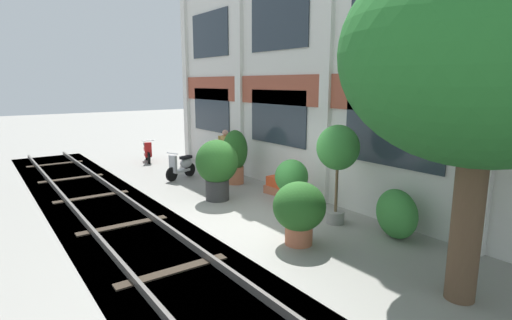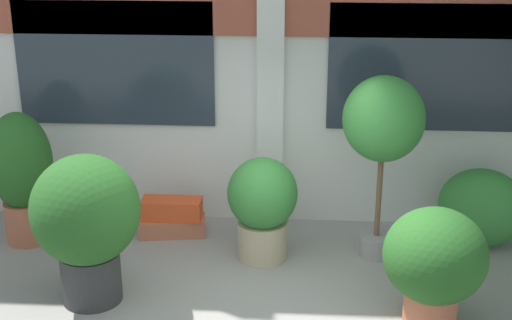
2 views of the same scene
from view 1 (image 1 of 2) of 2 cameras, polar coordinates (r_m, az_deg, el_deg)
ground_plane at (r=10.06m, az=-0.27°, el=-8.29°), size 80.00×80.00×0.00m
apartment_facade at (r=11.29m, az=11.22°, el=15.90°), size 17.31×0.64×8.71m
rail_tracks at (r=8.89m, az=-15.71°, el=-12.31°), size 24.95×2.80×0.43m
broadleaf_tree at (r=6.55m, az=29.78°, el=12.13°), size 4.24×4.04×5.33m
potted_plant_stone_basin at (r=11.40m, az=-5.60°, el=-0.75°), size 1.21×1.21×1.75m
potted_plant_fluted_column at (r=8.34m, az=6.20°, el=-6.98°), size 1.10×1.10×1.33m
potted_plant_square_trough at (r=12.04m, az=3.21°, el=-3.82°), size 0.94×0.50×0.52m
potted_plant_terracotta_small at (r=9.48m, az=11.62°, el=1.25°), size 1.00×1.00×2.37m
potted_plant_ribbed_drum at (r=10.61m, az=5.08°, el=-3.11°), size 0.88×0.88×1.34m
potted_plant_glazed_jar at (r=13.21m, az=-3.01°, el=1.03°), size 0.83×0.83×1.80m
scooter_near_curb at (r=14.27m, az=-10.50°, el=-0.86°), size 0.70×1.32×0.98m
scooter_second_parked at (r=17.67m, az=-15.27°, el=1.20°), size 1.36×0.61×0.98m
resident_by_doorway at (r=14.68m, az=-4.39°, el=1.39°), size 0.34×0.48×1.64m
topiary_hedge at (r=9.22m, az=19.42°, el=-7.25°), size 1.32×1.05×1.07m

